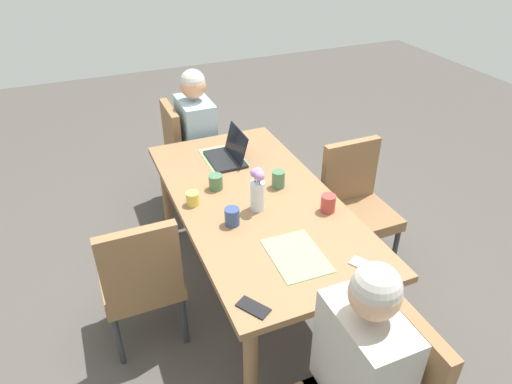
% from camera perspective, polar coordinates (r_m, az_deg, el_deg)
% --- Properties ---
extents(ground_plane, '(10.00, 10.00, 0.00)m').
position_cam_1_polar(ground_plane, '(3.27, -0.00, -11.91)').
color(ground_plane, '#4C4742').
extents(dining_table, '(1.84, 0.92, 0.75)m').
position_cam_1_polar(dining_table, '(2.84, -0.00, -2.28)').
color(dining_table, olive).
rests_on(dining_table, ground_plane).
extents(chair_head_left_left_near, '(0.44, 0.44, 0.90)m').
position_cam_1_polar(chair_head_left_left_near, '(3.92, -8.43, 5.07)').
color(chair_head_left_left_near, olive).
rests_on(chair_head_left_left_near, ground_plane).
extents(person_head_left_left_near, '(0.40, 0.36, 1.19)m').
position_cam_1_polar(person_head_left_left_near, '(3.87, -7.16, 5.27)').
color(person_head_left_left_near, '#2D2D33').
rests_on(person_head_left_left_near, ground_plane).
extents(chair_far_left_far, '(0.44, 0.44, 0.90)m').
position_cam_1_polar(chair_far_left_far, '(3.31, 12.18, -0.99)').
color(chair_far_left_far, olive).
rests_on(chair_far_left_far, ground_plane).
extents(chair_near_right_near, '(0.44, 0.44, 0.90)m').
position_cam_1_polar(chair_near_right_near, '(2.71, -13.95, -10.06)').
color(chair_near_right_near, olive).
rests_on(chair_near_right_near, ground_plane).
extents(flower_vase, '(0.10, 0.08, 0.27)m').
position_cam_1_polar(flower_vase, '(2.63, 0.19, 0.38)').
color(flower_vase, silver).
rests_on(flower_vase, dining_table).
extents(placemat_head_left_left_near, '(0.36, 0.26, 0.00)m').
position_cam_1_polar(placemat_head_left_left_near, '(3.24, -4.03, 4.20)').
color(placemat_head_left_left_near, '#7FAD70').
rests_on(placemat_head_left_left_near, dining_table).
extents(placemat_head_right_left_mid, '(0.37, 0.27, 0.00)m').
position_cam_1_polar(placemat_head_right_left_mid, '(2.38, 5.00, -7.78)').
color(placemat_head_right_left_mid, '#7FAD70').
rests_on(placemat_head_right_left_mid, dining_table).
extents(laptop_head_left_left_near, '(0.32, 0.22, 0.21)m').
position_cam_1_polar(laptop_head_left_left_near, '(3.20, -3.38, 4.66)').
color(laptop_head_left_left_near, black).
rests_on(laptop_head_left_left_near, dining_table).
extents(coffee_mug_near_left, '(0.08, 0.08, 0.11)m').
position_cam_1_polar(coffee_mug_near_left, '(2.88, 2.76, 1.58)').
color(coffee_mug_near_left, '#47704C').
rests_on(coffee_mug_near_left, dining_table).
extents(coffee_mug_near_right, '(0.08, 0.08, 0.08)m').
position_cam_1_polar(coffee_mug_near_right, '(2.75, -7.78, -0.80)').
color(coffee_mug_near_right, '#DBC64C').
rests_on(coffee_mug_near_right, dining_table).
extents(coffee_mug_centre_left, '(0.08, 0.08, 0.10)m').
position_cam_1_polar(coffee_mug_centre_left, '(2.69, 8.84, -1.38)').
color(coffee_mug_centre_left, '#AD3D38').
rests_on(coffee_mug_centre_left, dining_table).
extents(coffee_mug_centre_right, '(0.08, 0.08, 0.10)m').
position_cam_1_polar(coffee_mug_centre_right, '(2.56, -2.96, -3.03)').
color(coffee_mug_centre_right, '#33477A').
rests_on(coffee_mug_centre_right, dining_table).
extents(coffee_mug_far_left, '(0.09, 0.09, 0.09)m').
position_cam_1_polar(coffee_mug_far_left, '(2.88, -4.96, 1.24)').
color(coffee_mug_far_left, '#47704C').
rests_on(coffee_mug_far_left, dining_table).
extents(phone_black, '(0.17, 0.14, 0.01)m').
position_cam_1_polar(phone_black, '(2.11, -0.34, -14.01)').
color(phone_black, black).
rests_on(phone_black, dining_table).
extents(phone_silver, '(0.17, 0.13, 0.01)m').
position_cam_1_polar(phone_silver, '(2.37, 13.26, -8.80)').
color(phone_silver, silver).
rests_on(phone_silver, dining_table).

